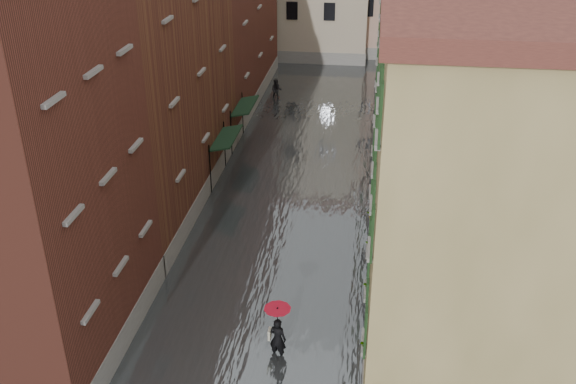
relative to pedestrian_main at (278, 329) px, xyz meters
The scene contains 12 objects.
ground 2.46m from the pedestrian_main, 121.76° to the left, with size 120.00×120.00×0.00m, color #5C5C5E.
floodwater 14.89m from the pedestrian_main, 94.32° to the left, with size 10.00×60.00×0.20m, color #4C5154.
building_left_near 9.68m from the pedestrian_main, behind, with size 6.00×8.00×13.00m, color brown.
building_left_mid 14.42m from the pedestrian_main, 126.91° to the left, with size 6.00×14.00×12.50m, color brown.
building_right_near 7.42m from the pedestrian_main, ahead, with size 6.00×8.00×11.50m, color olive.
building_right_mid 13.39m from the pedestrian_main, 61.45° to the left, with size 6.00×14.00×13.00m, color tan.
building_right_far 26.85m from the pedestrian_main, 77.16° to the left, with size 6.00×16.00×11.50m, color olive.
awning_near 13.78m from the pedestrian_main, 109.60° to the left, with size 1.09×3.26×2.80m.
awning_far 18.43m from the pedestrian_main, 104.49° to the left, with size 1.09×3.30×2.80m.
window_planters 3.91m from the pedestrian_main, 18.88° to the left, with size 0.59×8.22×0.84m.
pedestrian_main is the anchor object (origin of this frame).
pedestrian_far 26.54m from the pedestrian_main, 98.75° to the left, with size 0.77×0.60×1.59m, color black.
Camera 1 is at (3.72, -18.38, 14.86)m, focal length 40.00 mm.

